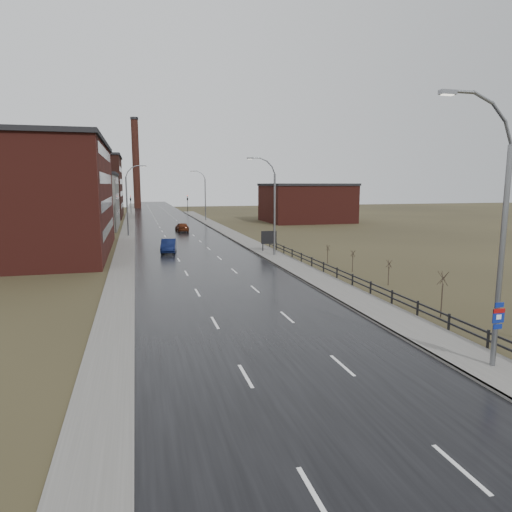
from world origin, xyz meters
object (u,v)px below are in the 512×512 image
car_near (169,246)px  car_far (182,227)px  billboard (269,238)px  streetlight_main (497,237)px

car_near → car_far: size_ratio=1.03×
billboard → car_near: (-12.02, 2.81, -0.95)m
car_near → streetlight_main: bearing=-67.0°
car_near → car_far: car_far is taller
billboard → car_far: (-7.99, 27.33, -0.94)m
billboard → car_near: 12.38m
streetlight_main → car_far: size_ratio=2.51×
streetlight_main → car_far: (-7.36, 64.66, -5.24)m
billboard → streetlight_main: bearing=-91.0°
billboard → car_far: 28.49m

